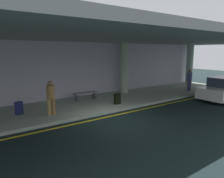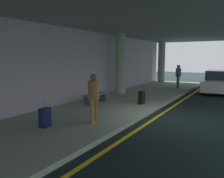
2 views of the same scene
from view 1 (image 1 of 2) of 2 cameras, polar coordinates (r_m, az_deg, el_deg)
name	(u,v)px [view 1 (image 1 of 2)]	position (r m, az deg, el deg)	size (l,w,h in m)	color
ground_plane	(117,120)	(10.07, 1.26, -8.30)	(60.00, 60.00, 0.00)	black
sidewalk	(85,105)	(12.56, -7.33, -4.28)	(26.00, 4.20, 0.15)	#94A390
lane_stripe_yellow	(109,116)	(10.53, -0.74, -7.44)	(26.00, 0.14, 0.01)	yellow
support_column_left_mid	(124,68)	(15.51, 3.33, 5.65)	(0.63, 0.63, 3.65)	#94A88A
support_column_center	(190,64)	(21.47, 20.24, 6.29)	(0.63, 0.63, 3.65)	#92A294
ceiling_overhang	(88,37)	(11.75, -6.56, 13.81)	(28.00, 13.20, 0.30)	gray
terminal_back_wall	(68,71)	(14.25, -11.85, 4.75)	(26.00, 0.30, 3.80)	#AFA8B8
traveler_with_luggage	(51,95)	(10.47, -16.24, -1.68)	(0.38, 0.38, 1.68)	olive
person_waiting_for_ride	(189,79)	(17.32, 20.21, 2.64)	(0.38, 0.38, 1.68)	#4F4D78
suitcase_upright_primary	(117,99)	(12.29, 1.42, -2.67)	(0.36, 0.22, 0.90)	black
suitcase_upright_secondary	(19,108)	(11.29, -23.88, -4.71)	(0.36, 0.22, 0.90)	#161C4E
bench_metal	(86,95)	(13.40, -7.10, -1.49)	(1.60, 0.50, 0.48)	slate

